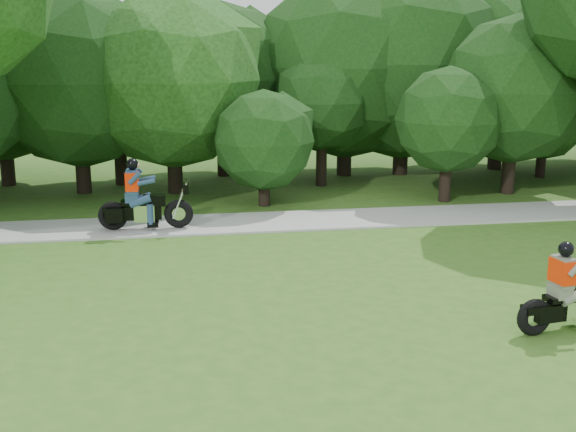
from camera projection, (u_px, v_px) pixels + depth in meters
name	position (u px, v px, depth m)	size (l,w,h in m)	color
ground	(404.00, 333.00, 12.13)	(100.00, 100.00, 0.00)	#34611B
walkway	(311.00, 220.00, 19.80)	(60.00, 2.20, 0.06)	#A3A39D
tree_line	(318.00, 76.00, 25.46)	(40.81, 11.91, 7.64)	black
chopper_motorcycle	(569.00, 298.00, 12.08)	(2.20, 0.72, 1.57)	black
touring_motorcycle	(139.00, 204.00, 18.56)	(2.44, 0.70, 1.86)	black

